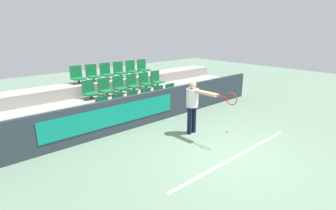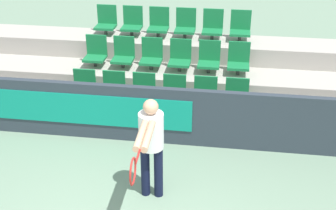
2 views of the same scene
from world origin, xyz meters
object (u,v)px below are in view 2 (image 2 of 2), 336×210
at_px(stadium_chair_4, 205,96).
at_px(stadium_chair_12, 106,21).
at_px(stadium_chair_2, 143,92).
at_px(stadium_chair_9, 180,57).
at_px(stadium_chair_1, 113,90).
at_px(stadium_chair_5, 237,98).
at_px(stadium_chair_10, 209,59).
at_px(tennis_player, 150,140).
at_px(stadium_chair_16, 213,26).
at_px(stadium_chair_17, 240,27).
at_px(stadium_chair_3, 174,94).
at_px(stadium_chair_14, 159,24).
at_px(stadium_chair_11, 239,60).
at_px(stadium_chair_6, 96,53).
at_px(stadium_chair_13, 132,23).
at_px(stadium_chair_15, 185,25).
at_px(stadium_chair_0, 84,88).
at_px(stadium_chair_7, 123,54).
at_px(stadium_chair_8, 151,56).

distance_m(stadium_chair_4, stadium_chair_12, 2.99).
bearing_deg(stadium_chair_2, stadium_chair_9, 57.42).
height_order(stadium_chair_1, stadium_chair_5, same).
bearing_deg(stadium_chair_10, tennis_player, -100.83).
height_order(stadium_chair_16, tennis_player, stadium_chair_16).
bearing_deg(stadium_chair_16, stadium_chair_17, 0.00).
relative_size(stadium_chair_1, stadium_chair_17, 1.00).
bearing_deg(stadium_chair_4, stadium_chair_17, 72.28).
xyz_separation_m(stadium_chair_1, stadium_chair_3, (1.14, 0.00, 0.00)).
bearing_deg(stadium_chair_2, stadium_chair_4, 0.00).
bearing_deg(stadium_chair_14, stadium_chair_3, -72.28).
relative_size(stadium_chair_5, stadium_chair_9, 1.00).
height_order(stadium_chair_11, stadium_chair_17, stadium_chair_17).
distance_m(stadium_chair_1, stadium_chair_6, 1.12).
xyz_separation_m(stadium_chair_3, stadium_chair_13, (-1.14, 1.78, 0.76)).
height_order(stadium_chair_12, stadium_chair_16, same).
xyz_separation_m(stadium_chair_9, stadium_chair_17, (1.14, 0.89, 0.38)).
xyz_separation_m(stadium_chair_9, stadium_chair_13, (-1.14, 0.89, 0.38)).
distance_m(stadium_chair_10, stadium_chair_15, 1.12).
xyz_separation_m(stadium_chair_0, tennis_player, (1.68, -2.23, 0.34)).
height_order(stadium_chair_15, stadium_chair_17, same).
distance_m(stadium_chair_6, stadium_chair_13, 1.12).
bearing_deg(stadium_chair_2, stadium_chair_6, 141.96).
height_order(stadium_chair_12, stadium_chair_13, same).
relative_size(stadium_chair_7, stadium_chair_12, 1.00).
relative_size(stadium_chair_2, stadium_chair_13, 1.00).
height_order(stadium_chair_1, stadium_chair_2, same).
distance_m(stadium_chair_3, stadium_chair_17, 2.25).
bearing_deg(stadium_chair_11, stadium_chair_15, 141.96).
bearing_deg(stadium_chair_6, stadium_chair_16, 21.36).
bearing_deg(stadium_chair_6, stadium_chair_11, 0.00).
bearing_deg(stadium_chair_4, stadium_chair_8, 141.96).
bearing_deg(stadium_chair_0, stadium_chair_4, 0.00).
bearing_deg(stadium_chair_0, stadium_chair_1, 0.00).
bearing_deg(stadium_chair_13, stadium_chair_0, -107.72).
bearing_deg(stadium_chair_9, stadium_chair_17, 38.04).
height_order(stadium_chair_9, stadium_chair_15, stadium_chair_15).
relative_size(stadium_chair_16, stadium_chair_17, 1.00).
distance_m(stadium_chair_5, stadium_chair_16, 2.02).
relative_size(stadium_chair_12, stadium_chair_16, 1.00).
relative_size(stadium_chair_9, stadium_chair_16, 1.00).
bearing_deg(stadium_chair_5, stadium_chair_4, 180.00).
relative_size(stadium_chair_4, stadium_chair_17, 1.00).
relative_size(stadium_chair_3, stadium_chair_12, 1.00).
bearing_deg(stadium_chair_10, stadium_chair_8, 180.00).
relative_size(stadium_chair_11, tennis_player, 0.37).
height_order(stadium_chair_1, stadium_chair_15, stadium_chair_15).
height_order(stadium_chair_7, stadium_chair_13, stadium_chair_13).
relative_size(stadium_chair_7, stadium_chair_14, 1.00).
bearing_deg(stadium_chair_1, stadium_chair_14, 72.28).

